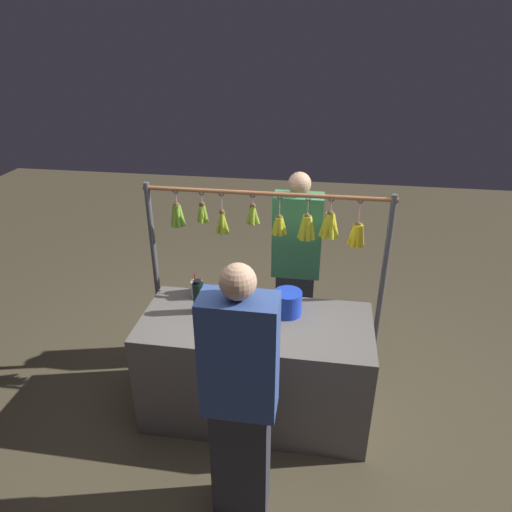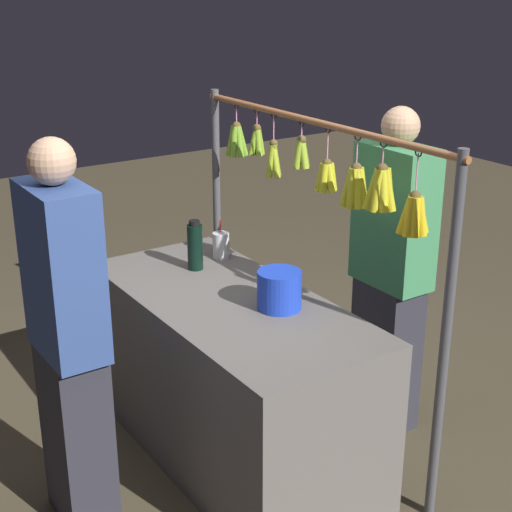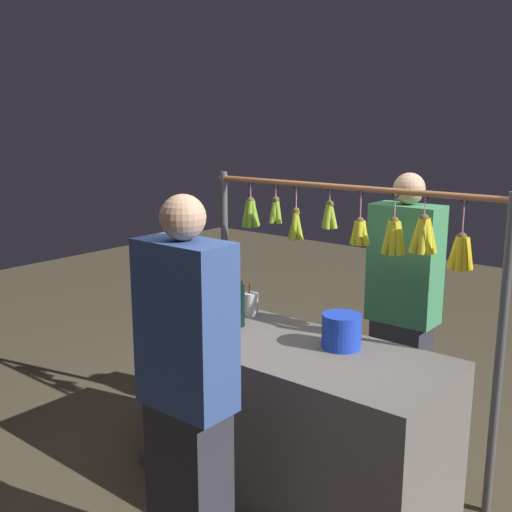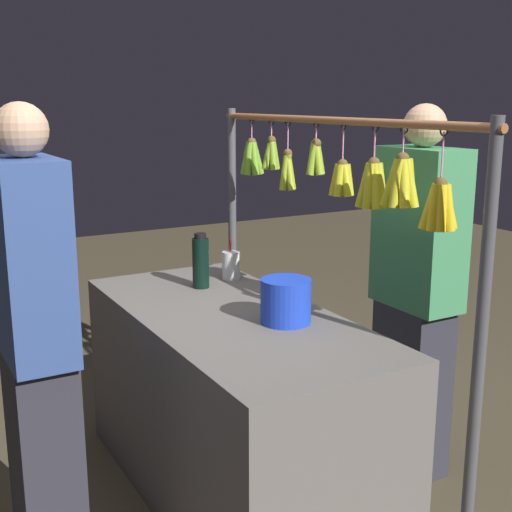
{
  "view_description": "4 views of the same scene",
  "coord_description": "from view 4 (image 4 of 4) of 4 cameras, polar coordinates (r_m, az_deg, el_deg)",
  "views": [
    {
      "loc": [
        -0.42,
        2.69,
        2.69
      ],
      "look_at": [
        -0.0,
        0.0,
        1.34
      ],
      "focal_mm": 32.59,
      "sensor_mm": 36.0,
      "label": 1
    },
    {
      "loc": [
        -2.8,
        1.73,
        2.27
      ],
      "look_at": [
        -0.22,
        0.0,
        1.11
      ],
      "focal_mm": 53.93,
      "sensor_mm": 36.0,
      "label": 2
    },
    {
      "loc": [
        -1.77,
        2.47,
        1.97
      ],
      "look_at": [
        0.25,
        0.0,
        1.27
      ],
      "focal_mm": 43.39,
      "sensor_mm": 36.0,
      "label": 3
    },
    {
      "loc": [
        -2.41,
        1.25,
        1.7
      ],
      "look_at": [
        -0.2,
        0.0,
        1.11
      ],
      "focal_mm": 47.88,
      "sensor_mm": 36.0,
      "label": 4
    }
  ],
  "objects": [
    {
      "name": "ground_plane",
      "position": [
        3.2,
        -1.91,
        -19.07
      ],
      "size": [
        12.0,
        12.0,
        0.0
      ],
      "primitive_type": "plane",
      "color": "#4E4430"
    },
    {
      "name": "display_rack",
      "position": [
        2.95,
        6.61,
        3.55
      ],
      "size": [
        1.85,
        0.14,
        1.65
      ],
      "color": "#4C4C51",
      "rests_on": "ground"
    },
    {
      "name": "blue_bucket",
      "position": [
        2.71,
        2.51,
        -3.77
      ],
      "size": [
        0.2,
        0.2,
        0.18
      ],
      "primitive_type": "cylinder",
      "color": "blue",
      "rests_on": "market_counter"
    },
    {
      "name": "vendor_person",
      "position": [
        3.13,
        13.19,
        -3.46
      ],
      "size": [
        0.4,
        0.22,
        1.68
      ],
      "color": "#2D2D38",
      "rests_on": "ground"
    },
    {
      "name": "customer_person",
      "position": [
        2.56,
        -17.81,
        -7.33
      ],
      "size": [
        0.4,
        0.22,
        1.69
      ],
      "color": "#2D2D38",
      "rests_on": "ground"
    },
    {
      "name": "drink_cup",
      "position": [
        3.36,
        -2.1,
        -0.78
      ],
      "size": [
        0.09,
        0.09,
        0.2
      ],
      "color": "silver",
      "rests_on": "market_counter"
    },
    {
      "name": "water_bottle",
      "position": [
        3.21,
        -4.65,
        -0.49
      ],
      "size": [
        0.08,
        0.08,
        0.26
      ],
      "color": "black",
      "rests_on": "market_counter"
    },
    {
      "name": "market_counter",
      "position": [
        3.0,
        -1.97,
        -12.35
      ],
      "size": [
        1.64,
        0.74,
        0.83
      ],
      "primitive_type": "cube",
      "color": "#66605B",
      "rests_on": "ground"
    }
  ]
}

